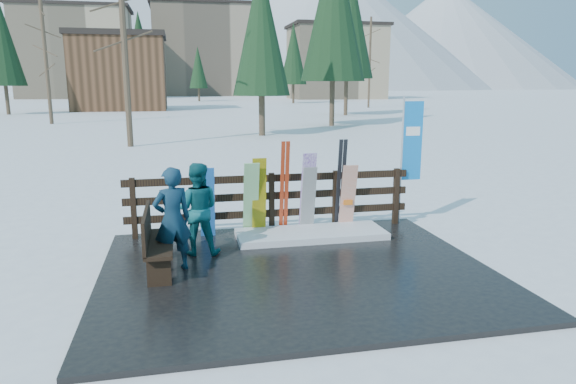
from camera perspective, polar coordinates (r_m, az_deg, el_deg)
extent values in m
plane|color=white|center=(8.16, 0.98, -9.04)|extent=(700.00, 700.00, 0.00)
cube|color=black|center=(8.14, 0.98, -8.77)|extent=(6.00, 5.00, 0.08)
cube|color=black|center=(9.92, -16.78, -1.78)|extent=(0.10, 0.10, 1.15)
cube|color=black|center=(9.89, -9.26, -1.46)|extent=(0.10, 0.10, 1.15)
cube|color=black|center=(10.03, -1.83, -1.12)|extent=(0.10, 0.10, 1.15)
cube|color=black|center=(10.33, 5.28, -0.78)|extent=(0.10, 0.10, 1.15)
cube|color=black|center=(10.78, 11.90, -0.45)|extent=(0.10, 0.10, 1.15)
cube|color=black|center=(10.08, -1.82, -2.37)|extent=(5.60, 0.05, 0.14)
cube|color=black|center=(10.00, -1.83, -0.43)|extent=(5.60, 0.05, 0.14)
cube|color=black|center=(9.93, -1.85, 1.55)|extent=(5.60, 0.05, 0.14)
cube|color=white|center=(9.73, 2.58, -4.68)|extent=(2.80, 1.00, 0.12)
cube|color=black|center=(8.12, -14.08, -5.55)|extent=(0.40, 1.50, 0.06)
cube|color=black|center=(7.62, -14.14, -8.50)|extent=(0.34, 0.06, 0.45)
cube|color=black|center=(8.75, -13.88, -5.80)|extent=(0.34, 0.06, 0.45)
cube|color=black|center=(8.05, -15.46, -3.77)|extent=(0.05, 1.50, 0.50)
cube|color=blue|center=(9.66, -8.95, -1.18)|extent=(0.27, 0.27, 1.35)
cube|color=white|center=(9.72, -4.14, -0.75)|extent=(0.28, 0.42, 1.42)
cube|color=#FFDF04|center=(9.74, -3.23, -0.50)|extent=(0.26, 0.22, 1.49)
cube|color=white|center=(9.91, 2.18, -0.04)|extent=(0.27, 0.39, 1.57)
cube|color=black|center=(9.95, 2.28, -0.80)|extent=(0.27, 0.29, 1.30)
cube|color=silver|center=(10.17, 6.68, -0.56)|extent=(0.30, 0.29, 1.31)
cube|color=#A72E14|center=(9.85, -0.67, 0.56)|extent=(0.08, 0.31, 1.79)
cube|color=#A72E14|center=(9.87, -0.16, 0.58)|extent=(0.07, 0.31, 1.79)
cube|color=black|center=(10.13, 5.64, 0.84)|extent=(0.08, 0.25, 1.80)
cube|color=black|center=(10.16, 6.12, 0.86)|extent=(0.08, 0.25, 1.80)
cylinder|color=silver|center=(10.75, 12.49, 3.41)|extent=(0.04, 0.04, 2.60)
cube|color=blue|center=(10.79, 13.65, 5.53)|extent=(0.42, 0.02, 1.60)
imported|color=#143F50|center=(8.04, -12.73, -2.98)|extent=(0.68, 0.56, 1.62)
imported|color=#115861|center=(8.74, -10.06, -1.86)|extent=(0.85, 0.71, 1.57)
cube|color=tan|center=(119.32, -22.46, 13.95)|extent=(22.00, 14.00, 18.00)
cube|color=black|center=(120.15, -22.83, 18.36)|extent=(23.10, 14.70, 0.60)
cube|color=gray|center=(137.88, -9.08, 15.11)|extent=(26.00, 16.00, 22.00)
cube|color=black|center=(139.00, -9.24, 19.76)|extent=(27.30, 16.80, 0.60)
cube|color=tan|center=(107.30, 5.37, 14.02)|extent=(18.00, 12.00, 14.00)
cube|color=black|center=(107.82, 5.45, 17.90)|extent=(18.90, 12.60, 0.60)
cube|color=brown|center=(62.75, -18.17, 12.31)|extent=(10.00, 8.00, 8.00)
cube|color=black|center=(62.97, -18.43, 16.22)|extent=(10.50, 8.40, 0.60)
cylinder|color=#382B1E|center=(25.72, -17.94, 18.39)|extent=(0.28, 0.28, 12.14)
cone|color=black|center=(29.84, -2.98, 15.04)|extent=(3.28, 3.28, 9.12)
cone|color=black|center=(37.16, 5.04, 17.01)|extent=(4.50, 4.50, 12.51)
cylinder|color=#382B1E|center=(42.50, -25.34, 13.47)|extent=(0.28, 0.28, 9.81)
cone|color=black|center=(50.12, 6.59, 16.36)|extent=(4.96, 4.96, 13.77)
cone|color=black|center=(57.82, -29.15, 13.01)|extent=(3.97, 3.97, 11.03)
cylinder|color=#382B1E|center=(66.83, 9.07, 13.98)|extent=(0.28, 0.28, 11.04)
cone|color=black|center=(67.61, -16.08, 13.66)|extent=(3.98, 3.98, 11.07)
cone|color=black|center=(81.42, 0.60, 13.89)|extent=(4.14, 4.14, 11.51)
cone|color=black|center=(92.51, -9.93, 12.66)|extent=(3.19, 3.19, 8.86)
cone|color=white|center=(332.48, 4.31, 18.26)|extent=(200.00, 200.00, 80.00)
cone|color=white|center=(384.58, 16.94, 16.18)|extent=(180.00, 180.00, 70.00)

